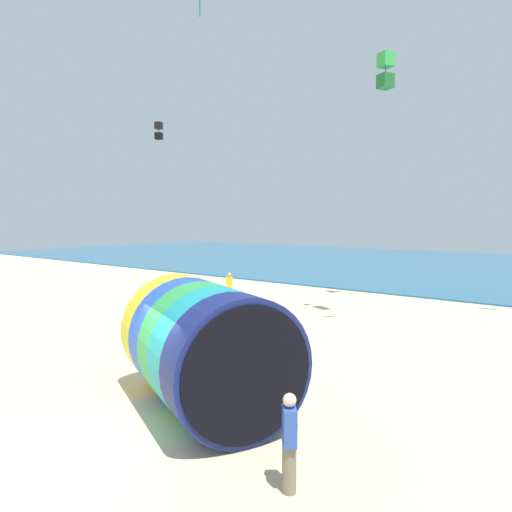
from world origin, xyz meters
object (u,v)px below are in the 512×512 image
kite_handler (289,442)px  bystander_mid_beach (229,287)px  kite_green_box (386,71)px  kite_black_box (159,131)px  giant_inflatable_tube (205,347)px  bystander_far_left (188,290)px

kite_handler → bystander_mid_beach: kite_handler is taller
kite_handler → kite_green_box: size_ratio=1.10×
kite_black_box → bystander_mid_beach: kite_black_box is taller
kite_green_box → kite_black_box: bearing=-149.4°
giant_inflatable_tube → bystander_far_left: 12.94m
kite_black_box → bystander_mid_beach: 9.37m
kite_green_box → bystander_far_left: 13.86m
kite_green_box → bystander_mid_beach: size_ratio=0.96×
giant_inflatable_tube → kite_green_box: bearing=91.0°
bystander_far_left → kite_handler: bearing=-37.9°
giant_inflatable_tube → kite_black_box: (-8.67, 6.04, 7.00)m
giant_inflatable_tube → bystander_mid_beach: size_ratio=3.38×
giant_inflatable_tube → bystander_mid_beach: (-9.16, 11.34, -0.71)m
giant_inflatable_tube → bystander_mid_beach: bearing=128.9°
giant_inflatable_tube → bystander_far_left: giant_inflatable_tube is taller
bystander_far_left → giant_inflatable_tube: bearing=-41.8°
kite_handler → bystander_far_left: size_ratio=0.96×
giant_inflatable_tube → kite_handler: giant_inflatable_tube is taller
bystander_mid_beach → kite_handler: bearing=-45.7°
giant_inflatable_tube → kite_green_box: size_ratio=3.50×
kite_green_box → bystander_mid_beach: (-8.97, 0.29, -9.95)m
kite_green_box → bystander_far_left: bearing=-165.5°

